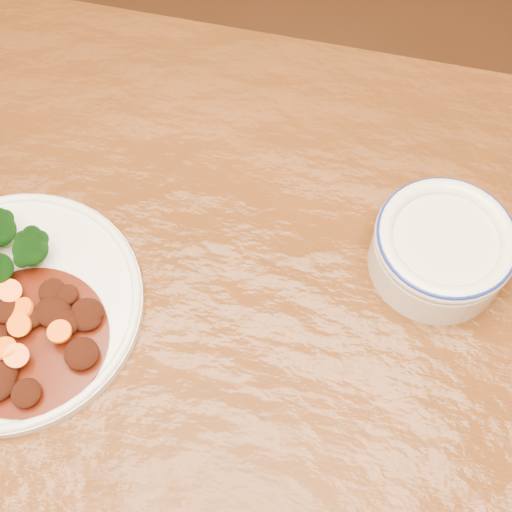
# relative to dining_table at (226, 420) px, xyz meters

# --- Properties ---
(dining_table) EXTENTS (1.52, 0.93, 0.75)m
(dining_table) POSITION_rel_dining_table_xyz_m (0.00, 0.00, 0.00)
(dining_table) COLOR #57290F
(dining_table) RESTS_ON ground
(dinner_plate) EXTENTS (0.25, 0.25, 0.02)m
(dinner_plate) POSITION_rel_dining_table_xyz_m (-0.22, 0.04, 0.09)
(dinner_plate) COLOR silver
(dinner_plate) RESTS_ON dining_table
(mince_stew) EXTENTS (0.15, 0.15, 0.03)m
(mince_stew) POSITION_rel_dining_table_xyz_m (-0.18, 0.01, 0.10)
(mince_stew) COLOR #401206
(mince_stew) RESTS_ON dinner_plate
(dip_bowl) EXTENTS (0.13, 0.13, 0.06)m
(dip_bowl) POSITION_rel_dining_table_xyz_m (0.18, 0.18, 0.11)
(dip_bowl) COLOR silver
(dip_bowl) RESTS_ON dining_table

